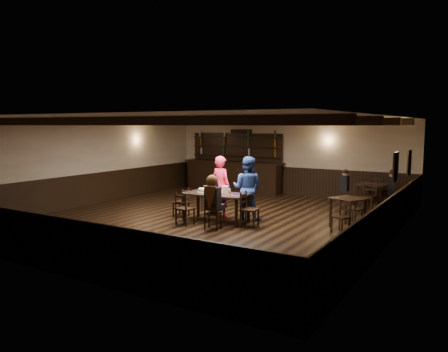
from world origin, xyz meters
The scene contains 25 objects.
ground centered at (0.00, 0.00, 0.00)m, with size 10.00×10.00×0.00m, color black.
room_shell centered at (0.01, 0.04, 1.75)m, with size 9.02×10.02×2.71m.
dining_table centered at (0.21, -0.17, 0.68)m, with size 1.69×0.91×0.75m.
chair_near_left centered at (-0.28, -0.95, 0.49)m, with size 0.42×0.40×0.83m.
chair_near_right centered at (0.60, -0.99, 0.45)m, with size 0.42×0.41×0.77m.
chair_end_left centered at (-0.91, -0.12, 0.46)m, with size 0.37×0.39×0.79m.
chair_end_right centered at (1.16, -0.26, 0.52)m, with size 0.44×0.46×0.88m.
chair_far_pushed centered at (-0.76, 1.09, 0.52)m, with size 0.44×0.42×0.89m.
woman_pink centered at (0.00, 0.41, 0.84)m, with size 0.61×0.40×1.68m, color #E93755.
man_blue centered at (0.76, 0.51, 0.84)m, with size 0.82×0.64×1.69m, color navy.
seated_person centered at (0.58, -0.94, 0.87)m, with size 0.37×0.55×0.90m.
cake centered at (-0.19, -0.18, 0.80)m, with size 0.33×0.33×0.10m.
plate_stack_a centered at (0.14, -0.23, 0.83)m, with size 0.16×0.16×0.15m, color white.
plate_stack_b centered at (0.42, -0.07, 0.85)m, with size 0.17×0.17×0.20m, color white.
tea_light centered at (0.24, -0.02, 0.78)m, with size 0.05×0.05×0.06m.
salt_shaker centered at (0.56, -0.27, 0.80)m, with size 0.04×0.04×0.09m, color silver.
pepper_shaker centered at (0.67, -0.27, 0.80)m, with size 0.03×0.03×0.09m, color #A5A8AD.
drink_glass centered at (0.50, -0.01, 0.81)m, with size 0.08×0.08×0.12m, color silver.
menu_red centered at (0.75, -0.22, 0.75)m, with size 0.30×0.21×0.00m, color maroon.
menu_blue centered at (0.72, -0.04, 0.75)m, with size 0.31×0.22×0.00m, color #0D0F45.
bar_counter centered at (-2.07, 4.72, 0.73)m, with size 4.02×0.70×2.20m.
back_table_a centered at (3.34, 0.91, 0.64)m, with size 0.93×0.93×0.75m.
back_table_b centered at (3.29, 3.86, 0.65)m, with size 0.99×0.99×0.75m.
bg_patron_left centered at (2.44, 3.81, 0.80)m, with size 0.20×0.33×0.68m.
bg_patron_right centered at (3.82, 3.86, 0.84)m, with size 0.26×0.38×0.74m.
Camera 1 is at (6.18, -9.65, 2.52)m, focal length 35.00 mm.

